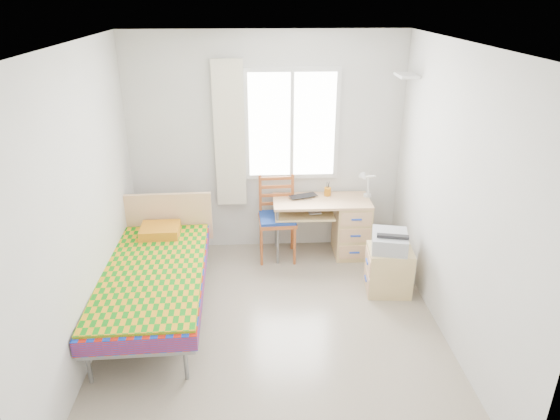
# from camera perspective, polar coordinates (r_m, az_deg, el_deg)

# --- Properties ---
(floor) EXTENTS (3.50, 3.50, 0.00)m
(floor) POSITION_cam_1_polar(r_m,az_deg,el_deg) (4.92, -0.83, -13.37)
(floor) COLOR #BCAD93
(floor) RESTS_ON ground
(ceiling) EXTENTS (3.50, 3.50, 0.00)m
(ceiling) POSITION_cam_1_polar(r_m,az_deg,el_deg) (3.94, -1.07, 18.37)
(ceiling) COLOR white
(ceiling) RESTS_ON wall_back
(wall_back) EXTENTS (3.20, 0.00, 3.20)m
(wall_back) POSITION_cam_1_polar(r_m,az_deg,el_deg) (5.91, -1.60, 7.35)
(wall_back) COLOR silver
(wall_back) RESTS_ON ground
(wall_left) EXTENTS (0.00, 3.50, 3.50)m
(wall_left) POSITION_cam_1_polar(r_m,az_deg,el_deg) (4.50, -21.72, 0.22)
(wall_left) COLOR silver
(wall_left) RESTS_ON ground
(wall_right) EXTENTS (0.00, 3.50, 3.50)m
(wall_right) POSITION_cam_1_polar(r_m,az_deg,el_deg) (4.60, 19.39, 1.08)
(wall_right) COLOR silver
(wall_right) RESTS_ON ground
(window) EXTENTS (1.10, 0.04, 1.30)m
(window) POSITION_cam_1_polar(r_m,az_deg,el_deg) (5.84, 1.37, 9.68)
(window) COLOR white
(window) RESTS_ON wall_back
(curtain) EXTENTS (0.35, 0.05, 1.70)m
(curtain) POSITION_cam_1_polar(r_m,az_deg,el_deg) (5.81, -5.78, 8.47)
(curtain) COLOR white
(curtain) RESTS_ON wall_back
(floating_shelf) EXTENTS (0.20, 0.32, 0.03)m
(floating_shelf) POSITION_cam_1_polar(r_m,az_deg,el_deg) (5.63, 14.29, 14.68)
(floating_shelf) COLOR white
(floating_shelf) RESTS_ON wall_right
(bed) EXTENTS (1.03, 2.10, 0.90)m
(bed) POSITION_cam_1_polar(r_m,az_deg,el_deg) (5.08, -14.05, -6.98)
(bed) COLOR gray
(bed) RESTS_ON floor
(desk) EXTENTS (1.15, 0.54, 0.71)m
(desk) POSITION_cam_1_polar(r_m,az_deg,el_deg) (6.07, 7.50, -1.62)
(desk) COLOR #E4A877
(desk) RESTS_ON floor
(chair) EXTENTS (0.45, 0.45, 1.00)m
(chair) POSITION_cam_1_polar(r_m,az_deg,el_deg) (5.91, -0.28, -0.36)
(chair) COLOR #9E5A1E
(chair) RESTS_ON floor
(cabinet) EXTENTS (0.50, 0.45, 0.50)m
(cabinet) POSITION_cam_1_polar(r_m,az_deg,el_deg) (5.46, 12.29, -6.72)
(cabinet) COLOR #DBAE70
(cabinet) RESTS_ON floor
(printer) EXTENTS (0.44, 0.48, 0.18)m
(printer) POSITION_cam_1_polar(r_m,az_deg,el_deg) (5.32, 12.42, -3.44)
(printer) COLOR #A8ABB0
(printer) RESTS_ON cabinet
(laptop) EXTENTS (0.38, 0.31, 0.03)m
(laptop) POSITION_cam_1_polar(r_m,az_deg,el_deg) (5.90, 2.86, 1.39)
(laptop) COLOR black
(laptop) RESTS_ON desk
(pen_cup) EXTENTS (0.10, 0.10, 0.10)m
(pen_cup) POSITION_cam_1_polar(r_m,az_deg,el_deg) (6.01, 5.45, 2.11)
(pen_cup) COLOR orange
(pen_cup) RESTS_ON desk
(task_lamp) EXTENTS (0.21, 0.31, 0.37)m
(task_lamp) POSITION_cam_1_polar(r_m,az_deg,el_deg) (5.87, 9.76, 3.21)
(task_lamp) COLOR white
(task_lamp) RESTS_ON desk
(book) EXTENTS (0.16, 0.21, 0.02)m
(book) POSITION_cam_1_polar(r_m,az_deg,el_deg) (5.89, 3.20, -0.12)
(book) COLOR gray
(book) RESTS_ON desk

